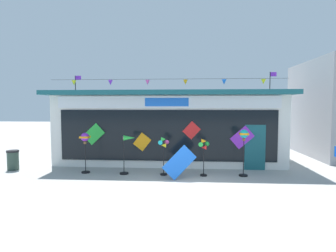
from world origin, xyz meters
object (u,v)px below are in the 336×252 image
object	(u,v)px
wind_spinner_far_left	(85,141)
wind_spinner_center_right	(204,149)
wind_spinner_center_left	(164,148)
trash_bin	(13,160)
kite_shop_building	(170,126)
wind_spinner_right	(244,140)
display_kite_on_ground	(179,162)
wind_spinner_left	(128,147)

from	to	relation	value
wind_spinner_far_left	wind_spinner_center_right	size ratio (longest dim) A/B	1.12
wind_spinner_center_left	trash_bin	xyz separation A→B (m)	(-6.74, 0.51, -0.68)
wind_spinner_far_left	kite_shop_building	bearing A→B (deg)	46.22
trash_bin	wind_spinner_right	bearing A→B (deg)	-2.38
kite_shop_building	wind_spinner_far_left	size ratio (longest dim) A/B	6.60
wind_spinner_right	display_kite_on_ground	xyz separation A→B (m)	(-2.56, -0.72, -0.81)
wind_spinner_right	trash_bin	distance (m)	10.02
wind_spinner_center_left	trash_bin	bearing A→B (deg)	175.68
kite_shop_building	wind_spinner_right	bearing A→B (deg)	-48.42
wind_spinner_right	trash_bin	xyz separation A→B (m)	(-9.95, 0.41, -1.04)
wind_spinner_center_left	display_kite_on_ground	xyz separation A→B (m)	(0.66, -0.63, -0.46)
wind_spinner_left	display_kite_on_ground	world-z (taller)	wind_spinner_left
wind_spinner_center_left	display_kite_on_ground	world-z (taller)	wind_spinner_center_left
wind_spinner_center_left	wind_spinner_right	bearing A→B (deg)	1.67
trash_bin	display_kite_on_ground	distance (m)	7.49
wind_spinner_left	trash_bin	world-z (taller)	wind_spinner_left
wind_spinner_right	trash_bin	bearing A→B (deg)	177.62
wind_spinner_center_right	wind_spinner_right	size ratio (longest dim) A/B	0.80
wind_spinner_right	wind_spinner_center_right	bearing A→B (deg)	-175.62
wind_spinner_right	display_kite_on_ground	world-z (taller)	wind_spinner_right
wind_spinner_left	trash_bin	xyz separation A→B (m)	(-5.24, 0.42, -0.67)
kite_shop_building	wind_spinner_right	xyz separation A→B (m)	(3.18, -3.59, -0.30)
wind_spinner_left	wind_spinner_center_right	bearing A→B (deg)	-2.16
wind_spinner_left	display_kite_on_ground	bearing A→B (deg)	-18.43
wind_spinner_left	display_kite_on_ground	distance (m)	2.32
kite_shop_building	wind_spinner_center_right	xyz separation A→B (m)	(1.59, -3.71, -0.68)
wind_spinner_right	display_kite_on_ground	size ratio (longest dim) A/B	1.52
wind_spinner_center_left	wind_spinner_center_right	bearing A→B (deg)	-1.00
kite_shop_building	wind_spinner_left	bearing A→B (deg)	-113.11
wind_spinner_right	wind_spinner_far_left	bearing A→B (deg)	179.30
kite_shop_building	wind_spinner_center_left	distance (m)	3.74
trash_bin	display_kite_on_ground	xyz separation A→B (m)	(7.40, -1.14, 0.22)
wind_spinner_center_right	wind_spinner_right	bearing A→B (deg)	4.38
wind_spinner_far_left	wind_spinner_left	xyz separation A→B (m)	(1.83, -0.08, -0.22)
wind_spinner_center_right	display_kite_on_ground	size ratio (longest dim) A/B	1.23
wind_spinner_far_left	wind_spinner_center_right	world-z (taller)	wind_spinner_far_left
wind_spinner_far_left	wind_spinner_center_right	distance (m)	4.96
kite_shop_building	trash_bin	bearing A→B (deg)	-154.89
wind_spinner_center_right	wind_spinner_right	xyz separation A→B (m)	(1.60, 0.12, 0.38)
wind_spinner_center_left	wind_spinner_center_right	xyz separation A→B (m)	(1.62, -0.03, -0.03)
wind_spinner_center_right	display_kite_on_ground	xyz separation A→B (m)	(-0.96, -0.60, -0.43)
wind_spinner_left	trash_bin	size ratio (longest dim) A/B	1.86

